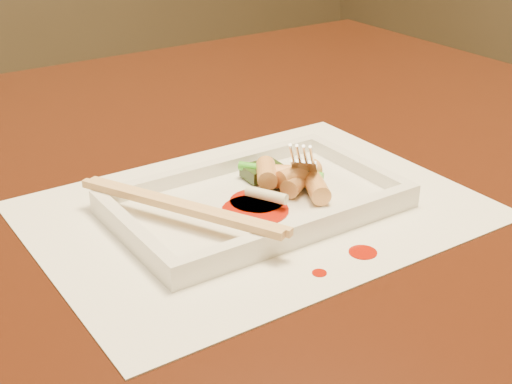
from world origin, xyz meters
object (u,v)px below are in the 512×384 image
table (118,268)px  placemat (256,210)px  plate_base (256,206)px  chopstick_a (177,207)px  fork (307,107)px

table → placemat: size_ratio=3.50×
plate_base → chopstick_a: chopstick_a is taller
plate_base → chopstick_a: (-0.08, 0.00, 0.02)m
placemat → plate_base: plate_base is taller
chopstick_a → fork: bearing=6.8°
table → chopstick_a: chopstick_a is taller
placemat → chopstick_a: size_ratio=1.94×
table → fork: 0.27m
table → chopstick_a: 0.19m
chopstick_a → fork: fork is taller
table → placemat: placemat is taller
table → plate_base: plate_base is taller
table → plate_base: size_ratio=5.38×
table → placemat: 0.19m
chopstick_a → fork: 0.16m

